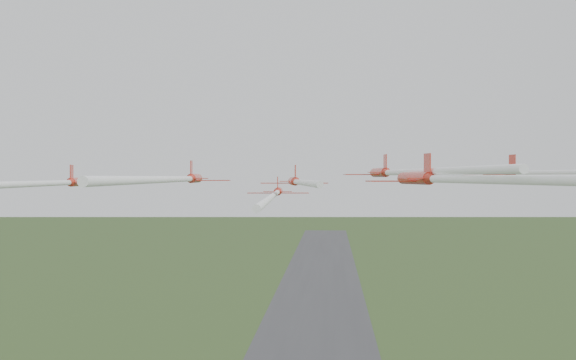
# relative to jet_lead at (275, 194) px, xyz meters

# --- Properties ---
(runway) EXTENTS (38.00, 900.00, 0.04)m
(runway) POSITION_rel_jet_lead_xyz_m (1.71, 202.41, -48.23)
(runway) COLOR #363639
(runway) RESTS_ON ground
(jet_lead) EXTENTS (9.01, 69.50, 2.68)m
(jet_lead) POSITION_rel_jet_lead_xyz_m (0.00, 0.00, 0.00)
(jet_lead) COLOR red
(jet_row2_left) EXTENTS (9.57, 66.87, 2.83)m
(jet_row2_left) POSITION_rel_jet_lead_xyz_m (-9.78, -11.40, 1.91)
(jet_row2_left) COLOR red
(jet_row2_right) EXTENTS (10.93, 61.69, 2.90)m
(jet_row2_right) POSITION_rel_jet_lead_xyz_m (14.93, -6.85, 2.68)
(jet_row2_right) COLOR red
(jet_row3_left) EXTENTS (9.29, 46.58, 2.39)m
(jet_row3_left) POSITION_rel_jet_lead_xyz_m (-20.58, -19.28, 1.53)
(jet_row3_left) COLOR red
(jet_row3_mid) EXTENTS (8.05, 42.27, 2.37)m
(jet_row3_mid) POSITION_rel_jet_lead_xyz_m (3.40, -12.72, 1.60)
(jet_row3_mid) COLOR red
(jet_row3_right) EXTENTS (11.43, 46.26, 2.67)m
(jet_row3_right) POSITION_rel_jet_lead_xyz_m (28.55, -11.85, 2.54)
(jet_row3_right) COLOR red
(jet_row4_right) EXTENTS (12.22, 47.80, 2.97)m
(jet_row4_right) POSITION_rel_jet_lead_xyz_m (16.88, -27.79, 1.97)
(jet_row4_right) COLOR red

